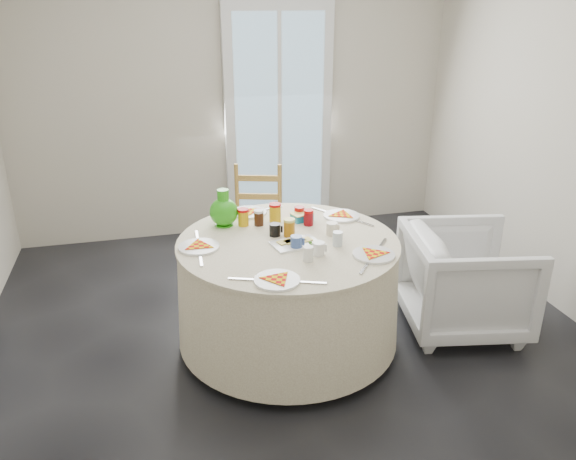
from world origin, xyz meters
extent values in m
plane|color=black|center=(0.00, 0.00, 0.00)|extent=(4.00, 4.00, 0.00)
cube|color=#BCB5A3|center=(0.00, 2.00, 1.30)|extent=(4.00, 0.02, 2.60)
cube|color=silver|center=(0.40, 1.95, 1.05)|extent=(1.00, 0.08, 2.10)
cylinder|color=#FBF1CC|center=(-0.02, -0.04, 0.38)|extent=(1.40, 1.40, 0.71)
imported|color=silver|center=(1.18, -0.15, 0.39)|extent=(0.84, 0.87, 0.78)
cube|color=#1B8CB5|center=(0.15, 0.26, 0.79)|extent=(0.16, 0.13, 0.05)
camera|label=1|loc=(-0.79, -3.09, 2.10)|focal=35.00mm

